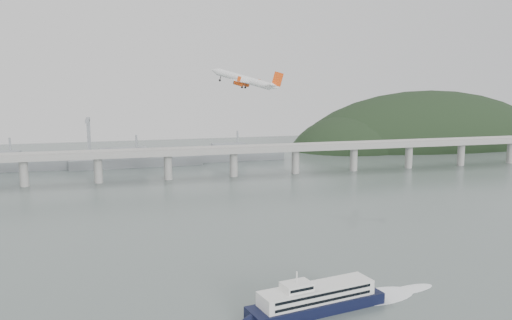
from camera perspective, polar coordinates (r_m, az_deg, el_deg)
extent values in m
plane|color=#576561|center=(225.46, 3.60, -11.25)|extent=(900.00, 900.00, 0.00)
cube|color=#989895|center=(410.31, -5.11, 0.89)|extent=(800.00, 22.00, 2.20)
cube|color=#989895|center=(399.78, -4.87, 0.97)|extent=(800.00, 0.60, 1.80)
cube|color=#989895|center=(420.30, -5.35, 1.36)|extent=(800.00, 0.60, 1.80)
cylinder|color=#989895|center=(411.43, -23.25, -1.27)|extent=(6.00, 6.00, 21.00)
cylinder|color=#989895|center=(406.74, -16.28, -1.01)|extent=(6.00, 6.00, 21.00)
cylinder|color=#989895|center=(408.16, -9.25, -0.72)|extent=(6.00, 6.00, 21.00)
cylinder|color=#989895|center=(415.64, -2.37, -0.44)|extent=(6.00, 6.00, 21.00)
cylinder|color=#989895|center=(428.86, 4.17, -0.16)|extent=(6.00, 6.00, 21.00)
cylinder|color=#989895|center=(447.30, 10.25, 0.11)|extent=(6.00, 6.00, 21.00)
cylinder|color=#989895|center=(470.36, 15.78, 0.34)|extent=(6.00, 6.00, 21.00)
cylinder|color=#989895|center=(497.39, 20.76, 0.56)|extent=(6.00, 6.00, 21.00)
cylinder|color=#989895|center=(527.79, 25.20, 0.74)|extent=(6.00, 6.00, 21.00)
ellipsoid|color=black|center=(635.74, 17.57, -0.04)|extent=(320.00, 150.00, 156.00)
ellipsoid|color=black|center=(581.04, 10.16, 0.02)|extent=(140.00, 110.00, 96.00)
ellipsoid|color=black|center=(696.40, 23.39, -0.18)|extent=(220.00, 140.00, 120.00)
cube|color=gray|center=(483.72, -24.34, -0.55)|extent=(95.67, 20.15, 8.00)
cylinder|color=gray|center=(481.52, -24.46, 1.33)|extent=(1.60, 1.60, 14.00)
cube|color=gray|center=(471.83, -12.40, -0.17)|extent=(110.55, 21.43, 8.00)
cube|color=gray|center=(470.38, -13.77, 0.73)|extent=(39.01, 16.73, 8.00)
cylinder|color=gray|center=(469.58, -12.47, 1.75)|extent=(1.60, 1.60, 14.00)
cube|color=gray|center=(493.08, -1.95, 0.43)|extent=(85.00, 13.60, 8.00)
cube|color=gray|center=(490.17, -2.92, 1.32)|extent=(29.75, 11.90, 8.00)
cylinder|color=gray|center=(490.92, -1.96, 2.28)|extent=(1.60, 1.60, 14.00)
cube|color=gray|center=(504.57, -17.17, 2.06)|extent=(3.00, 3.00, 40.00)
cube|color=gray|center=(492.86, -17.32, 4.00)|extent=(3.00, 28.00, 3.00)
cube|color=black|center=(188.01, 6.37, -14.94)|extent=(49.45, 20.95, 3.85)
cube|color=white|center=(186.29, 6.39, -13.72)|extent=(41.53, 17.52, 4.81)
cube|color=black|center=(182.06, 7.25, -13.87)|extent=(35.86, 7.48, 0.96)
cube|color=black|center=(182.97, 7.23, -14.53)|extent=(35.86, 7.48, 0.96)
cube|color=black|center=(189.61, 5.59, -12.88)|extent=(35.86, 7.48, 0.96)
cube|color=black|center=(190.48, 5.58, -13.52)|extent=(35.86, 7.48, 0.96)
cube|color=white|center=(181.14, 4.30, -13.12)|extent=(10.78, 8.53, 2.50)
cube|color=black|center=(178.44, 4.87, -13.48)|extent=(8.51, 1.85, 0.96)
cylinder|color=white|center=(180.00, 4.32, -12.21)|extent=(0.57, 0.57, 3.85)
ellipsoid|color=white|center=(203.45, 12.97, -13.77)|extent=(29.93, 19.13, 0.19)
ellipsoid|color=white|center=(211.69, 15.87, -12.96)|extent=(21.75, 10.95, 0.19)
cylinder|color=white|center=(303.45, -1.29, 8.51)|extent=(28.30, 21.10, 12.09)
cone|color=white|center=(309.25, -4.40, 9.36)|extent=(6.76, 6.35, 5.13)
cone|color=white|center=(298.48, 2.05, 7.68)|extent=(7.61, 6.68, 5.42)
cube|color=white|center=(303.17, -1.14, 8.25)|extent=(24.15, 35.79, 3.77)
cube|color=white|center=(298.72, 1.89, 7.89)|extent=(9.89, 13.46, 1.88)
cube|color=#F64B10|center=(298.34, 2.29, 8.52)|extent=(6.19, 3.53, 8.39)
cylinder|color=#F64B10|center=(309.65, -1.17, 8.01)|extent=(5.80, 5.07, 3.75)
cylinder|color=black|center=(310.34, -1.58, 8.12)|extent=(2.25, 2.64, 2.61)
cube|color=white|center=(309.60, -1.12, 8.21)|extent=(2.80, 1.77, 2.04)
cylinder|color=#F64B10|center=(297.84, -1.88, 8.08)|extent=(5.80, 5.07, 3.75)
cylinder|color=black|center=(298.56, -2.30, 8.20)|extent=(2.25, 2.64, 2.61)
cube|color=white|center=(297.78, -1.82, 8.29)|extent=(2.80, 1.77, 2.04)
cylinder|color=black|center=(306.06, -1.08, 7.87)|extent=(1.21, 0.79, 2.73)
cylinder|color=black|center=(306.12, -1.14, 7.64)|extent=(1.56, 1.12, 1.54)
cylinder|color=black|center=(300.47, -1.41, 7.90)|extent=(1.21, 0.79, 2.73)
cylinder|color=black|center=(300.53, -1.47, 7.67)|extent=(1.56, 1.12, 1.54)
cylinder|color=black|center=(307.85, -3.78, 8.59)|extent=(1.21, 0.79, 2.73)
cylinder|color=black|center=(307.91, -3.84, 8.36)|extent=(1.56, 1.12, 1.54)
cube|color=#F64B10|center=(320.84, 0.30, 8.26)|extent=(2.27, 1.34, 3.08)
cube|color=#F64B10|center=(284.19, -1.79, 8.53)|extent=(2.27, 1.34, 3.08)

